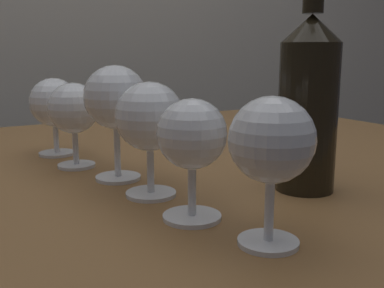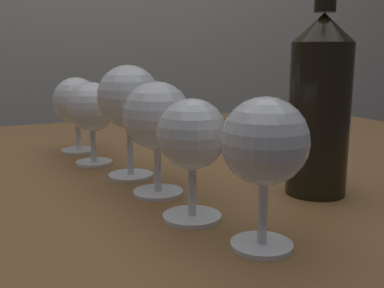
# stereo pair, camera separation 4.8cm
# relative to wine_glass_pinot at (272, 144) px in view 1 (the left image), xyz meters

# --- Properties ---
(dining_table) EXTENTS (1.38, 0.98, 0.75)m
(dining_table) POSITION_rel_wine_glass_pinot_xyz_m (0.02, 0.37, -0.18)
(dining_table) COLOR brown
(dining_table) RESTS_ON ground_plane
(wine_glass_pinot) EXTENTS (0.08, 0.08, 0.14)m
(wine_glass_pinot) POSITION_rel_wine_glass_pinot_xyz_m (0.00, 0.00, 0.00)
(wine_glass_pinot) COLOR white
(wine_glass_pinot) RESTS_ON dining_table
(wine_glass_chardonnay) EXTENTS (0.08, 0.08, 0.13)m
(wine_glass_chardonnay) POSITION_rel_wine_glass_pinot_xyz_m (-0.03, 0.09, -0.01)
(wine_glass_chardonnay) COLOR white
(wine_glass_chardonnay) RESTS_ON dining_table
(wine_glass_cabernet) EXTENTS (0.09, 0.09, 0.14)m
(wine_glass_cabernet) POSITION_rel_wine_glass_pinot_xyz_m (-0.04, 0.19, 0.00)
(wine_glass_cabernet) COLOR white
(wine_glass_cabernet) RESTS_ON dining_table
(wine_glass_white) EXTENTS (0.09, 0.09, 0.16)m
(wine_glass_white) POSITION_rel_wine_glass_pinot_xyz_m (-0.05, 0.29, 0.02)
(wine_glass_white) COLOR white
(wine_glass_white) RESTS_ON dining_table
(wine_glass_merlot) EXTENTS (0.08, 0.08, 0.13)m
(wine_glass_merlot) POSITION_rel_wine_glass_pinot_xyz_m (-0.08, 0.39, -0.01)
(wine_glass_merlot) COLOR white
(wine_glass_merlot) RESTS_ON dining_table
(wine_glass_rose) EXTENTS (0.08, 0.08, 0.14)m
(wine_glass_rose) POSITION_rel_wine_glass_pinot_xyz_m (-0.09, 0.49, -0.01)
(wine_glass_rose) COLOR white
(wine_glass_rose) RESTS_ON dining_table
(wine_bottle) EXTENTS (0.08, 0.08, 0.32)m
(wine_bottle) POSITION_rel_wine_glass_pinot_xyz_m (0.15, 0.12, 0.02)
(wine_bottle) COLOR black
(wine_bottle) RESTS_ON dining_table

